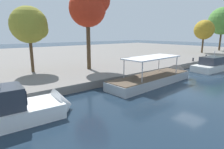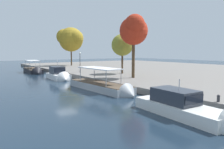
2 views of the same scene
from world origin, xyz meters
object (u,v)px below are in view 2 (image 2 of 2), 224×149
Objects in this scene: motor_yacht_1 at (59,76)px; mooring_bollard_1 at (60,69)px; tour_boat_0 at (34,71)px; motor_yacht_3 at (187,110)px; tree_3 at (71,39)px; mooring_bollard_2 at (218,98)px; tree_2 at (134,29)px; tree_1 at (122,45)px; lamp_post at (80,60)px; tour_boat_2 at (104,88)px.

motor_yacht_1 is 9.46m from mooring_bollard_1.
motor_yacht_1 reaches higher than tour_boat_0.
tree_3 is at bearing 168.70° from motor_yacht_3.
motor_yacht_1 is 30.06m from mooring_bollard_2.
tree_2 is (11.73, 9.10, 8.51)m from motor_yacht_1.
tree_2 is at bearing -21.70° from tree_1.
tree_2 is (27.83, 9.52, 8.79)m from tour_boat_0.
lamp_post is at bearing -167.98° from tree_2.
tour_boat_0 is 45.55m from motor_yacht_3.
tour_boat_2 reaches higher than motor_yacht_3.
mooring_bollard_1 is at bearing -148.75° from tree_1.
tour_boat_2 is at bearing -18.64° from tree_3.
tree_1 is 0.76× the size of tree_2.
motor_yacht_1 is at bearing -177.38° from motor_yacht_3.
tour_boat_0 is 15.10m from lamp_post.
mooring_bollard_1 is 0.09× the size of tree_1.
tree_2 is at bearing 162.97° from mooring_bollard_2.
tree_3 is at bearing 169.17° from mooring_bollard_2.
motor_yacht_3 is 38.40m from mooring_bollard_1.
tour_boat_2 is 1.06× the size of tree_3.
lamp_post reaches higher than mooring_bollard_1.
tour_boat_0 is 1.09× the size of tree_2.
lamp_post is 24.44m from tree_3.
tree_3 is (-36.84, 4.97, 0.28)m from tree_2.
mooring_bollard_2 is at bearing 88.18° from motor_yacht_3.
motor_yacht_1 is at bearing -112.19° from tree_1.
tour_boat_2 is 12.88m from tree_2.
tour_boat_2 is 2.96× the size of lamp_post.
motor_yacht_3 is 1.20× the size of tree_1.
lamp_post is (-2.81, 6.00, 2.88)m from motor_yacht_1.
tree_1 is 0.66× the size of tree_3.
motor_yacht_3 is at bearing -11.49° from lamp_post.
tree_1 is at bearing 37.41° from lamp_post.
tour_boat_0 is 25.08m from tree_1.
tour_boat_2 is 14.92m from mooring_bollard_2.
tree_3 is at bearing 172.32° from tree_2.
tree_1 reaches higher than lamp_post.
tree_3 is at bearing 154.24° from motor_yacht_1.
mooring_bollard_2 is 0.06× the size of tree_2.
tree_2 is at bearing 155.12° from motor_yacht_3.
tour_boat_0 is 1.43× the size of tree_1.
motor_yacht_1 is 1.81× the size of lamp_post.
motor_yacht_3 is 33.05m from lamp_post.
tree_1 reaches higher than tour_boat_0.
tour_boat_0 reaches higher than motor_yacht_3.
tour_boat_0 is at bearing -175.00° from motor_yacht_1.
tour_boat_0 is at bearing -161.12° from tree_2.
mooring_bollard_1 is at bearing 169.75° from tour_boat_2.
tour_boat_2 is at bearing -47.49° from tree_1.
tour_boat_2 is 24.23m from mooring_bollard_1.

